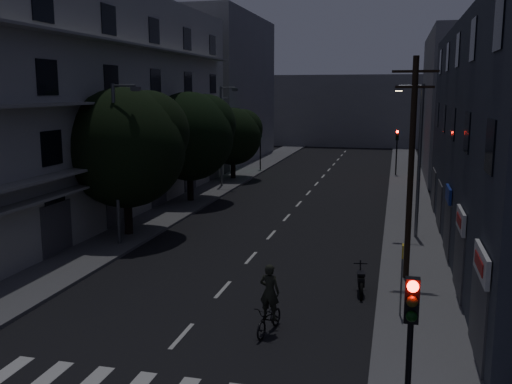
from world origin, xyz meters
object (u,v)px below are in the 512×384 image
at_px(bus_stop_sign, 402,267).
at_px(traffic_signal_near, 410,335).
at_px(cyclist, 269,310).
at_px(motorcycle, 361,282).
at_px(utility_pole, 411,165).

bearing_deg(bus_stop_sign, traffic_signal_near, -89.62).
xyz_separation_m(traffic_signal_near, cyclist, (-4.20, 6.25, -2.31)).
bearing_deg(motorcycle, utility_pole, 43.23).
relative_size(traffic_signal_near, bus_stop_sign, 1.62).
bearing_deg(motorcycle, cyclist, -127.09).
bearing_deg(traffic_signal_near, utility_pole, 89.14).
bearing_deg(traffic_signal_near, cyclist, 123.88).
relative_size(motorcycle, cyclist, 0.80).
height_order(utility_pole, cyclist, utility_pole).
distance_m(utility_pole, bus_stop_sign, 5.20).
distance_m(utility_pole, cyclist, 8.78).
bearing_deg(utility_pole, motorcycle, -130.79).
height_order(traffic_signal_near, bus_stop_sign, traffic_signal_near).
xyz_separation_m(traffic_signal_near, utility_pole, (0.19, 12.66, 1.77)).
height_order(utility_pole, motorcycle, utility_pole).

